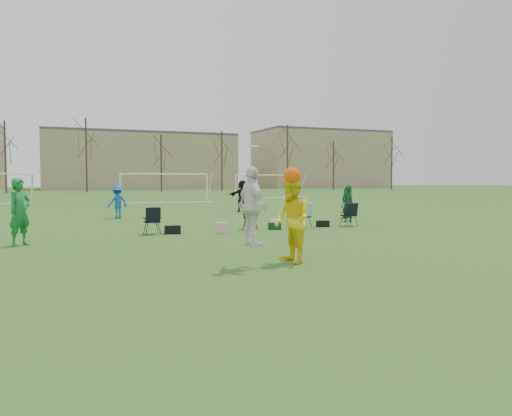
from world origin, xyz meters
name	(u,v)px	position (x,y,z in m)	size (l,w,h in m)	color
ground	(280,266)	(0.00, 0.00, 0.00)	(260.00, 260.00, 0.00)	#2D591B
fielder_green_near	(20,212)	(-5.60, 6.02, 1.00)	(0.73, 0.48, 2.00)	#147433
fielder_blue	(117,202)	(-1.77, 15.44, 0.82)	(1.06, 0.61, 1.65)	#1753B1
fielder_green_far	(348,202)	(9.07, 11.47, 0.80)	(0.78, 0.51, 1.60)	#147234
fielder_black	(243,196)	(5.90, 18.18, 0.95)	(1.77, 0.56, 1.91)	black
center_contest	(279,215)	(0.10, 0.26, 1.15)	(1.77, 1.27, 2.70)	white
sideline_setup	(281,215)	(3.67, 7.83, 0.52)	(8.82, 1.71, 1.72)	#103B1C
goal_mid	(165,180)	(4.00, 32.00, 1.92)	(7.40, 0.63, 2.46)	white
goal_right	(267,180)	(16.00, 38.00, 1.92)	(7.35, 1.14, 2.46)	white
tree_line	(89,159)	(0.24, 69.85, 5.09)	(110.28, 3.28, 11.40)	#382B21
building_row	(114,160)	(6.73, 96.00, 5.99)	(126.00, 16.00, 13.00)	tan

